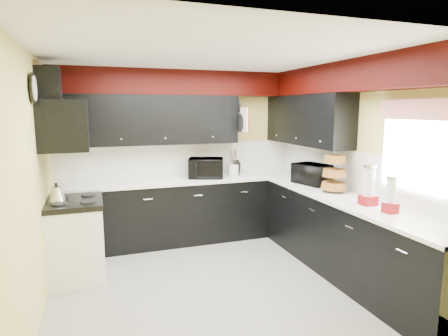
% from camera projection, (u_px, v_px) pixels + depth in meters
% --- Properties ---
extents(ground, '(3.60, 3.60, 0.00)m').
position_uv_depth(ground, '(218.00, 284.00, 4.23)').
color(ground, gray).
rests_on(ground, ground).
extents(wall_back, '(3.60, 0.06, 2.50)m').
position_uv_depth(wall_back, '(181.00, 156.00, 5.72)').
color(wall_back, '#E0C666').
rests_on(wall_back, ground).
extents(wall_right, '(0.06, 3.60, 2.50)m').
position_uv_depth(wall_right, '(356.00, 167.00, 4.62)').
color(wall_right, '#E0C666').
rests_on(wall_right, ground).
extents(wall_left, '(0.06, 3.60, 2.50)m').
position_uv_depth(wall_left, '(33.00, 186.00, 3.45)').
color(wall_left, '#E0C666').
rests_on(wall_left, ground).
extents(ceiling, '(3.60, 3.60, 0.06)m').
position_uv_depth(ceiling, '(218.00, 55.00, 3.84)').
color(ceiling, white).
rests_on(ceiling, wall_back).
extents(cab_back, '(3.60, 0.60, 0.90)m').
position_uv_depth(cab_back, '(187.00, 211.00, 5.56)').
color(cab_back, black).
rests_on(cab_back, ground).
extents(cab_right, '(0.60, 3.00, 0.90)m').
position_uv_depth(cab_right, '(348.00, 239.00, 4.37)').
color(cab_right, black).
rests_on(cab_right, ground).
extents(counter_back, '(3.62, 0.64, 0.04)m').
position_uv_depth(counter_back, '(186.00, 180.00, 5.49)').
color(counter_back, white).
rests_on(counter_back, cab_back).
extents(counter_right, '(0.64, 3.02, 0.04)m').
position_uv_depth(counter_right, '(350.00, 200.00, 4.30)').
color(counter_right, white).
rests_on(counter_right, cab_right).
extents(splash_back, '(3.60, 0.02, 0.50)m').
position_uv_depth(splash_back, '(181.00, 159.00, 5.72)').
color(splash_back, white).
rests_on(splash_back, counter_back).
extents(splash_right, '(0.02, 3.60, 0.50)m').
position_uv_depth(splash_right, '(355.00, 171.00, 4.63)').
color(splash_right, white).
rests_on(splash_right, counter_right).
extents(upper_back, '(2.60, 0.35, 0.70)m').
position_uv_depth(upper_back, '(149.00, 120.00, 5.30)').
color(upper_back, black).
rests_on(upper_back, wall_back).
extents(upper_right, '(0.35, 1.80, 0.70)m').
position_uv_depth(upper_right, '(306.00, 120.00, 5.32)').
color(upper_right, black).
rests_on(upper_right, wall_right).
extents(soffit_back, '(3.60, 0.36, 0.35)m').
position_uv_depth(soffit_back, '(183.00, 83.00, 5.38)').
color(soffit_back, black).
rests_on(soffit_back, wall_back).
extents(soffit_right, '(0.36, 3.24, 0.35)m').
position_uv_depth(soffit_right, '(359.00, 76.00, 4.23)').
color(soffit_right, black).
rests_on(soffit_right, wall_right).
extents(stove, '(0.60, 0.75, 0.86)m').
position_uv_depth(stove, '(77.00, 241.00, 4.38)').
color(stove, white).
rests_on(stove, ground).
extents(cooktop, '(0.62, 0.77, 0.06)m').
position_uv_depth(cooktop, '(74.00, 202.00, 4.31)').
color(cooktop, black).
rests_on(cooktop, stove).
extents(hood, '(0.50, 0.78, 0.55)m').
position_uv_depth(hood, '(64.00, 125.00, 4.15)').
color(hood, black).
rests_on(hood, wall_left).
extents(hood_duct, '(0.24, 0.40, 0.40)m').
position_uv_depth(hood_duct, '(49.00, 86.00, 4.04)').
color(hood_duct, black).
rests_on(hood_duct, wall_left).
extents(window, '(0.03, 0.86, 0.96)m').
position_uv_depth(window, '(416.00, 150.00, 3.73)').
color(window, white).
rests_on(window, wall_right).
extents(valance, '(0.04, 0.88, 0.20)m').
position_uv_depth(valance, '(415.00, 110.00, 3.65)').
color(valance, red).
rests_on(valance, wall_right).
extents(pan_top, '(0.03, 0.22, 0.40)m').
position_uv_depth(pan_top, '(237.00, 106.00, 5.63)').
color(pan_top, black).
rests_on(pan_top, upper_back).
extents(pan_mid, '(0.03, 0.28, 0.46)m').
position_uv_depth(pan_mid, '(240.00, 123.00, 5.55)').
color(pan_mid, black).
rests_on(pan_mid, upper_back).
extents(pan_low, '(0.03, 0.24, 0.42)m').
position_uv_depth(pan_low, '(234.00, 124.00, 5.80)').
color(pan_low, black).
rests_on(pan_low, upper_back).
extents(cut_board, '(0.03, 0.26, 0.35)m').
position_uv_depth(cut_board, '(244.00, 120.00, 5.43)').
color(cut_board, white).
rests_on(cut_board, upper_back).
extents(baskets, '(0.27, 0.27, 0.50)m').
position_uv_depth(baskets, '(334.00, 173.00, 4.59)').
color(baskets, brown).
rests_on(baskets, upper_right).
extents(clock, '(0.03, 0.30, 0.30)m').
position_uv_depth(clock, '(33.00, 88.00, 3.55)').
color(clock, black).
rests_on(clock, wall_left).
extents(deco_plate, '(0.03, 0.24, 0.24)m').
position_uv_depth(deco_plate, '(380.00, 82.00, 4.13)').
color(deco_plate, white).
rests_on(deco_plate, wall_right).
extents(toaster_oven, '(0.61, 0.56, 0.29)m').
position_uv_depth(toaster_oven, '(206.00, 168.00, 5.56)').
color(toaster_oven, black).
rests_on(toaster_oven, counter_back).
extents(microwave, '(0.46, 0.57, 0.28)m').
position_uv_depth(microwave, '(313.00, 174.00, 5.09)').
color(microwave, black).
rests_on(microwave, counter_right).
extents(utensil_crock, '(0.19, 0.19, 0.18)m').
position_uv_depth(utensil_crock, '(233.00, 170.00, 5.73)').
color(utensil_crock, silver).
rests_on(utensil_crock, counter_back).
extents(knife_block, '(0.11, 0.15, 0.22)m').
position_uv_depth(knife_block, '(236.00, 168.00, 5.79)').
color(knife_block, black).
rests_on(knife_block, counter_back).
extents(kettle, '(0.22, 0.22, 0.16)m').
position_uv_depth(kettle, '(57.00, 194.00, 4.25)').
color(kettle, silver).
rests_on(kettle, cooktop).
extents(dispenser_a, '(0.15, 0.15, 0.41)m').
position_uv_depth(dispenser_a, '(369.00, 186.00, 3.97)').
color(dispenser_a, '#630908').
rests_on(dispenser_a, counter_right).
extents(dispenser_b, '(0.12, 0.12, 0.33)m').
position_uv_depth(dispenser_b, '(391.00, 197.00, 3.67)').
color(dispenser_b, '#6D1604').
rests_on(dispenser_b, counter_right).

